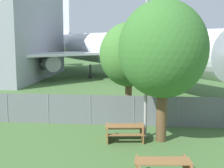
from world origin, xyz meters
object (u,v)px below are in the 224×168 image
object	(u,v)px
picnic_bench_open_grass	(163,168)
picnic_bench_near_cabin	(125,131)
tree_left_of_cabin	(129,55)
tree_near_hangar	(163,50)
airplane	(112,49)

from	to	relation	value
picnic_bench_open_grass	picnic_bench_near_cabin	bearing A→B (deg)	110.48
picnic_bench_open_grass	tree_left_of_cabin	size ratio (longest dim) A/B	0.34
picnic_bench_near_cabin	tree_near_hangar	distance (m)	4.43
airplane	picnic_bench_open_grass	xyz separation A→B (m)	(4.65, -28.42, -3.24)
airplane	picnic_bench_near_cabin	distance (m)	24.46
tree_near_hangar	tree_left_of_cabin	distance (m)	6.24
picnic_bench_near_cabin	airplane	bearing A→B (deg)	97.15
tree_near_hangar	airplane	bearing A→B (deg)	101.37
airplane	tree_near_hangar	world-z (taller)	airplane
airplane	picnic_bench_open_grass	distance (m)	28.98
picnic_bench_open_grass	tree_left_of_cabin	xyz separation A→B (m)	(-1.73, 10.34, 3.47)
airplane	picnic_bench_open_grass	size ratio (longest dim) A/B	18.73
airplane	tree_near_hangar	distance (m)	24.49
airplane	picnic_bench_near_cabin	world-z (taller)	airplane
tree_left_of_cabin	picnic_bench_near_cabin	bearing A→B (deg)	-89.06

